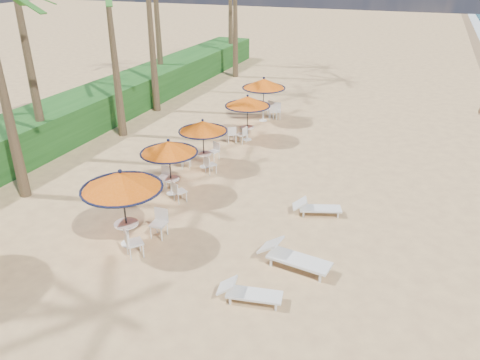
# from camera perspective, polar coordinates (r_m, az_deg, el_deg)

# --- Properties ---
(ground) EXTENTS (160.00, 160.00, 0.00)m
(ground) POSITION_cam_1_polar(r_m,az_deg,el_deg) (13.86, 3.10, -12.20)
(ground) COLOR tan
(ground) RESTS_ON ground
(scrub_hedge) EXTENTS (3.00, 40.00, 1.80)m
(scrub_hedge) POSITION_cam_1_polar(r_m,az_deg,el_deg) (28.29, -16.27, 8.94)
(scrub_hedge) COLOR #194716
(scrub_hedge) RESTS_ON ground
(station_0) EXTENTS (2.56, 2.56, 2.67)m
(station_0) POSITION_cam_1_polar(r_m,az_deg,el_deg) (14.85, -13.93, -0.98)
(station_0) COLOR black
(station_0) RESTS_ON ground
(station_1) EXTENTS (2.22, 2.22, 2.32)m
(station_1) POSITION_cam_1_polar(r_m,az_deg,el_deg) (18.02, -8.64, 3.36)
(station_1) COLOR black
(station_1) RESTS_ON ground
(station_2) EXTENTS (2.15, 2.26, 2.24)m
(station_2) POSITION_cam_1_polar(r_m,az_deg,el_deg) (20.39, -4.54, 5.83)
(station_2) COLOR black
(station_2) RESTS_ON ground
(station_3) EXTENTS (2.28, 2.28, 2.38)m
(station_3) POSITION_cam_1_polar(r_m,az_deg,el_deg) (23.52, 0.76, 9.04)
(station_3) COLOR black
(station_3) RESTS_ON ground
(station_4) EXTENTS (2.43, 2.43, 2.53)m
(station_4) POSITION_cam_1_polar(r_m,az_deg,el_deg) (26.65, 3.11, 11.06)
(station_4) COLOR black
(station_4) RESTS_ON ground
(lounger_near) EXTENTS (1.83, 0.84, 0.63)m
(lounger_near) POSITION_cam_1_polar(r_m,az_deg,el_deg) (12.97, 0.93, -13.53)
(lounger_near) COLOR silver
(lounger_near) RESTS_ON ground
(lounger_mid) EXTENTS (2.29, 1.00, 0.80)m
(lounger_mid) POSITION_cam_1_polar(r_m,az_deg,el_deg) (14.27, 6.36, -9.25)
(lounger_mid) COLOR silver
(lounger_mid) RESTS_ON ground
(lounger_far) EXTENTS (1.83, 1.08, 0.63)m
(lounger_far) POSITION_cam_1_polar(r_m,az_deg,el_deg) (17.17, 9.17, -3.30)
(lounger_far) COLOR silver
(lounger_far) RESTS_ON ground
(person) EXTENTS (0.25, 0.33, 0.82)m
(person) POSITION_cam_1_polar(r_m,az_deg,el_deg) (31.52, 27.26, 7.84)
(person) COLOR brown
(person) RESTS_ON ground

